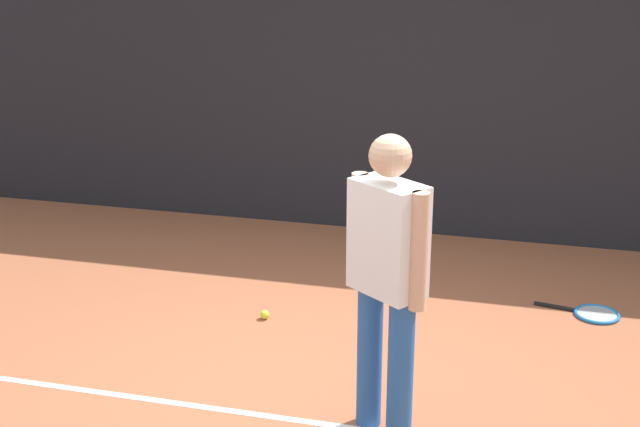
# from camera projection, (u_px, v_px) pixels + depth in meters

# --- Properties ---
(ground_plane) EXTENTS (12.00, 12.00, 0.00)m
(ground_plane) POSITION_uv_depth(u_px,v_px,m) (304.00, 390.00, 5.26)
(ground_plane) COLOR #9E5638
(back_fence) EXTENTS (10.00, 0.10, 2.39)m
(back_fence) POSITION_uv_depth(u_px,v_px,m) (393.00, 101.00, 7.62)
(back_fence) COLOR black
(back_fence) RESTS_ON ground
(court_line) EXTENTS (9.00, 0.05, 0.00)m
(court_line) POSITION_uv_depth(u_px,v_px,m) (288.00, 419.00, 4.94)
(court_line) COLOR white
(court_line) RESTS_ON ground
(tennis_player) EXTENTS (0.45, 0.41, 1.70)m
(tennis_player) POSITION_uv_depth(u_px,v_px,m) (387.00, 271.00, 4.52)
(tennis_player) COLOR #2659A5
(tennis_player) RESTS_ON ground
(tennis_racket) EXTENTS (0.63, 0.38, 0.03)m
(tennis_racket) POSITION_uv_depth(u_px,v_px,m) (593.00, 313.00, 6.25)
(tennis_racket) COLOR black
(tennis_racket) RESTS_ON ground
(tennis_ball_near_player) EXTENTS (0.07, 0.07, 0.07)m
(tennis_ball_near_player) POSITION_uv_depth(u_px,v_px,m) (265.00, 315.00, 6.18)
(tennis_ball_near_player) COLOR #CCE033
(tennis_ball_near_player) RESTS_ON ground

